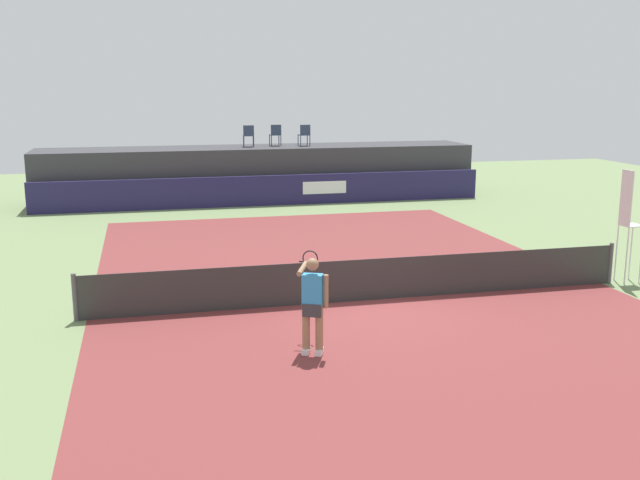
% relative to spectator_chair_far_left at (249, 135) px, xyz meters
% --- Properties ---
extents(ground_plane, '(48.00, 48.00, 0.00)m').
position_rel_spectator_chair_far_left_xyz_m(ground_plane, '(0.41, -12.29, -2.69)').
color(ground_plane, '#6B7F51').
extents(court_inner, '(12.00, 22.00, 0.00)m').
position_rel_spectator_chair_far_left_xyz_m(court_inner, '(0.41, -15.29, -2.69)').
color(court_inner, maroon).
rests_on(court_inner, ground).
extents(sponsor_wall, '(18.00, 0.22, 1.20)m').
position_rel_spectator_chair_far_left_xyz_m(sponsor_wall, '(0.41, -1.79, -2.09)').
color(sponsor_wall, '#231E4C').
rests_on(sponsor_wall, ground).
extents(spectator_platform, '(18.00, 2.80, 2.20)m').
position_rel_spectator_chair_far_left_xyz_m(spectator_platform, '(0.41, 0.01, -1.59)').
color(spectator_platform, '#38383D').
rests_on(spectator_platform, ground).
extents(spectator_chair_far_left, '(0.48, 0.48, 0.89)m').
position_rel_spectator_chair_far_left_xyz_m(spectator_chair_far_left, '(0.00, 0.00, 0.00)').
color(spectator_chair_far_left, '#2D3D56').
rests_on(spectator_chair_far_left, spectator_platform).
extents(spectator_chair_left, '(0.45, 0.45, 0.89)m').
position_rel_spectator_chair_far_left_xyz_m(spectator_chair_left, '(1.17, 0.21, 0.00)').
color(spectator_chair_left, '#2D3D56').
rests_on(spectator_chair_left, spectator_platform).
extents(spectator_chair_center, '(0.47, 0.47, 0.89)m').
position_rel_spectator_chair_far_left_xyz_m(spectator_chair_center, '(2.35, -0.10, 0.00)').
color(spectator_chair_center, '#2D3D56').
rests_on(spectator_chair_center, spectator_platform).
extents(umpire_chair, '(0.44, 0.44, 2.76)m').
position_rel_spectator_chair_far_left_xyz_m(umpire_chair, '(6.99, -15.29, -1.11)').
color(umpire_chair, white).
rests_on(umpire_chair, ground).
extents(tennis_net, '(12.40, 0.02, 0.95)m').
position_rel_spectator_chair_far_left_xyz_m(tennis_net, '(0.41, -15.29, -2.22)').
color(tennis_net, '#2D2D2D').
rests_on(tennis_net, ground).
extents(net_post_near, '(0.10, 0.10, 1.00)m').
position_rel_spectator_chair_far_left_xyz_m(net_post_near, '(-5.79, -15.29, -2.19)').
color(net_post_near, '#4C4C51').
rests_on(net_post_near, ground).
extents(net_post_far, '(0.10, 0.10, 1.00)m').
position_rel_spectator_chair_far_left_xyz_m(net_post_far, '(6.61, -15.29, -2.19)').
color(net_post_far, '#4C4C51').
rests_on(net_post_far, ground).
extents(tennis_player, '(0.60, 1.26, 1.77)m').
position_rel_spectator_chair_far_left_xyz_m(tennis_player, '(-1.49, -18.22, -1.73)').
color(tennis_player, white).
rests_on(tennis_player, court_inner).
extents(tennis_ball, '(0.07, 0.07, 0.07)m').
position_rel_spectator_chair_far_left_xyz_m(tennis_ball, '(-1.38, -14.75, -2.66)').
color(tennis_ball, '#D8EA33').
rests_on(tennis_ball, court_inner).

